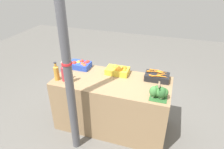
{
  "coord_description": "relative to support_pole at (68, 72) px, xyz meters",
  "views": [
    {
      "loc": [
        0.78,
        -2.41,
        2.36
      ],
      "look_at": [
        0.0,
        0.0,
        0.96
      ],
      "focal_mm": 32.0,
      "sensor_mm": 36.0,
      "label": 1
    }
  ],
  "objects": [
    {
      "name": "support_pole",
      "position": [
        0.0,
        0.0,
        0.0
      ],
      "size": [
        0.12,
        0.12,
        2.47
      ],
      "color": "#4C4C51",
      "rests_on": "ground_plane"
    },
    {
      "name": "juice_bottle_cloudy",
      "position": [
        -0.2,
        0.35,
        -0.27
      ],
      "size": [
        0.07,
        0.07,
        0.27
      ],
      "color": "beige",
      "rests_on": "market_table"
    },
    {
      "name": "apple_crate",
      "position": [
        -0.27,
        0.81,
        -0.32
      ],
      "size": [
        0.35,
        0.23,
        0.13
      ],
      "color": "#2847B7",
      "rests_on": "market_table"
    },
    {
      "name": "juice_bottle_amber",
      "position": [
        -0.42,
        0.35,
        -0.26
      ],
      "size": [
        0.08,
        0.08,
        0.28
      ],
      "color": "gold",
      "rests_on": "market_table"
    },
    {
      "name": "ground_plane",
      "position": [
        0.36,
        0.58,
        -1.24
      ],
      "size": [
        10.0,
        10.0,
        0.0
      ],
      "primitive_type": "plane",
      "color": "#605E59"
    },
    {
      "name": "sparrow_bird",
      "position": [
        1.06,
        0.34,
        -0.17
      ],
      "size": [
        0.04,
        0.14,
        0.05
      ],
      "rotation": [
        0.0,
        0.0,
        1.63
      ],
      "color": "#4C3D2D",
      "rests_on": "broccoli_pile"
    },
    {
      "name": "carrot_crate",
      "position": [
        0.99,
        0.81,
        -0.33
      ],
      "size": [
        0.35,
        0.23,
        0.12
      ],
      "color": "black",
      "rests_on": "market_table"
    },
    {
      "name": "market_table",
      "position": [
        0.36,
        0.58,
        -0.81
      ],
      "size": [
        1.72,
        0.78,
        0.86
      ],
      "primitive_type": "cube",
      "color": "#937551",
      "rests_on": "ground_plane"
    },
    {
      "name": "broccoli_pile",
      "position": [
        1.07,
        0.34,
        -0.29
      ],
      "size": [
        0.24,
        0.18,
        0.18
      ],
      "color": "#2D602D",
      "rests_on": "market_table"
    },
    {
      "name": "juice_bottle_ruby",
      "position": [
        -0.3,
        0.35,
        -0.25
      ],
      "size": [
        0.06,
        0.06,
        0.3
      ],
      "color": "#B2333D",
      "rests_on": "market_table"
    },
    {
      "name": "orange_crate",
      "position": [
        0.39,
        0.81,
        -0.32
      ],
      "size": [
        0.35,
        0.23,
        0.13
      ],
      "color": "gold",
      "rests_on": "market_table"
    }
  ]
}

